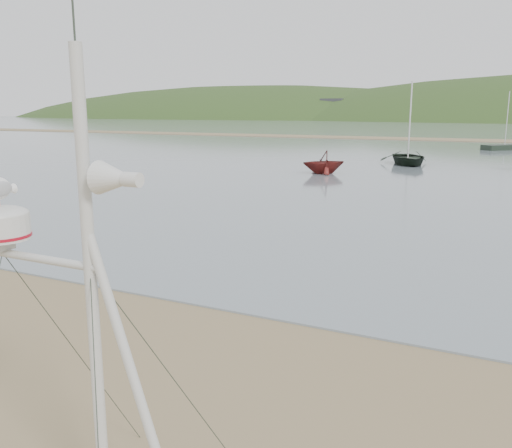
% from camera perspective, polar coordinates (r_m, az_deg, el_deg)
% --- Properties ---
extents(ground, '(560.00, 560.00, 0.00)m').
position_cam_1_polar(ground, '(7.90, -18.13, -18.24)').
color(ground, olive).
rests_on(ground, ground).
extents(water, '(560.00, 256.00, 0.04)m').
position_cam_1_polar(water, '(136.90, 24.62, 9.26)').
color(water, slate).
rests_on(water, ground).
extents(sandbar, '(560.00, 7.00, 0.07)m').
position_cam_1_polar(sandbar, '(75.01, 22.78, 8.11)').
color(sandbar, olive).
rests_on(sandbar, water).
extents(mast_rig, '(2.39, 2.55, 5.38)m').
position_cam_1_polar(mast_rig, '(5.44, -17.18, -17.11)').
color(mast_rig, beige).
rests_on(mast_rig, ground).
extents(boat_dark, '(3.45, 2.22, 4.68)m').
position_cam_1_polar(boat_dark, '(40.29, 15.84, 9.35)').
color(boat_dark, black).
rests_on(boat_dark, water).
extents(boat_red, '(2.61, 2.66, 2.68)m').
position_cam_1_polar(boat_red, '(33.64, 7.16, 7.57)').
color(boat_red, maroon).
rests_on(boat_red, water).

